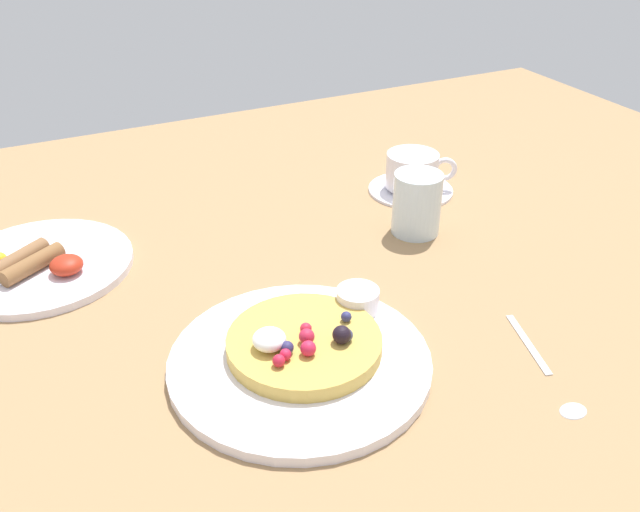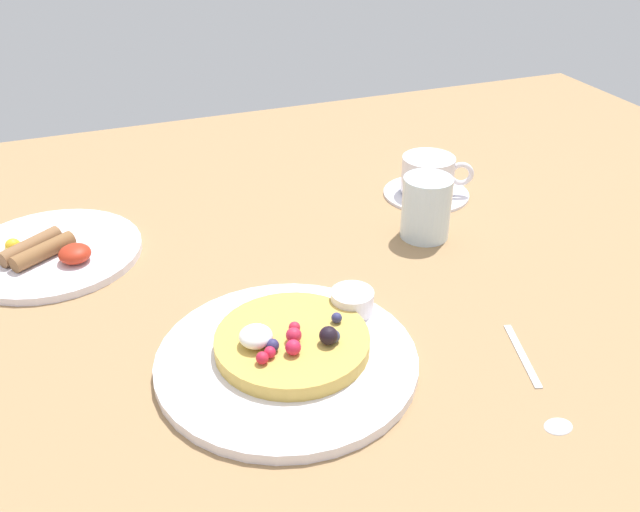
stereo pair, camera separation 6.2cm
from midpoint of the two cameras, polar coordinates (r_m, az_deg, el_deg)
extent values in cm
cube|color=#9B774F|center=(84.47, 0.10, -3.85)|extent=(178.40, 130.03, 3.00)
cylinder|color=white|center=(72.27, -0.28, -8.71)|extent=(27.29, 27.29, 1.21)
cylinder|color=gold|center=(72.29, 0.16, -7.23)|extent=(16.28, 16.28, 1.66)
sphere|color=#CD2043|center=(69.03, 0.36, -7.65)|extent=(1.60, 1.60, 1.60)
sphere|color=navy|center=(69.49, -1.39, -7.48)|extent=(1.37, 1.37, 1.37)
sphere|color=navy|center=(70.77, 3.66, -6.71)|extent=(1.39, 1.39, 1.39)
sphere|color=navy|center=(73.53, 3.82, -5.19)|extent=(1.15, 1.15, 1.15)
sphere|color=black|center=(70.38, 3.26, -6.66)|extent=(1.94, 1.94, 1.94)
sphere|color=#BF223F|center=(70.56, 0.34, -6.65)|extent=(1.62, 1.62, 1.62)
sphere|color=red|center=(68.77, -1.57, -8.05)|extent=(1.20, 1.20, 1.20)
sphere|color=red|center=(68.06, -2.18, -8.51)|extent=(1.28, 1.28, 1.28)
sphere|color=red|center=(71.94, 0.35, -6.00)|extent=(1.24, 1.24, 1.24)
ellipsoid|color=white|center=(70.13, -2.80, -6.73)|extent=(3.45, 3.45, 2.07)
cylinder|color=white|center=(77.75, 4.98, -3.83)|extent=(4.88, 4.88, 2.62)
cylinder|color=brown|center=(77.45, 5.00, -3.51)|extent=(4.00, 4.00, 0.31)
cylinder|color=white|center=(96.02, -19.64, 0.23)|extent=(23.22, 23.22, 1.04)
cylinder|color=brown|center=(93.37, -20.21, 0.32)|extent=(8.27, 6.41, 2.12)
cylinder|color=brown|center=(95.11, -21.16, 0.71)|extent=(8.11, 6.71, 2.12)
ellipsoid|color=white|center=(96.89, -22.38, 0.49)|extent=(6.66, 5.66, 0.60)
sphere|color=yellow|center=(96.66, -22.43, 0.75)|extent=(2.00, 2.00, 2.00)
ellipsoid|color=#B02B17|center=(91.41, -17.84, 0.14)|extent=(4.06, 4.06, 2.23)
cylinder|color=white|center=(108.44, 10.42, 5.18)|extent=(13.15, 13.15, 0.89)
cylinder|color=white|center=(107.14, 10.58, 6.68)|extent=(8.01, 8.01, 5.36)
torus|color=white|center=(107.48, 13.27, 6.61)|extent=(3.73, 2.51, 3.80)
cylinder|color=brown|center=(106.46, 10.67, 7.52)|extent=(6.81, 6.81, 0.43)
cube|color=silver|center=(77.75, 18.65, -7.80)|extent=(3.78, 10.23, 0.30)
ellipsoid|color=silver|center=(70.63, 21.65, -12.92)|extent=(2.86, 2.20, 0.60)
cylinder|color=silver|center=(95.05, 10.66, 3.93)|extent=(6.69, 6.69, 8.71)
camera|label=1|loc=(0.03, -87.85, 1.29)|focal=38.63mm
camera|label=2|loc=(0.03, 92.15, -1.29)|focal=38.63mm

